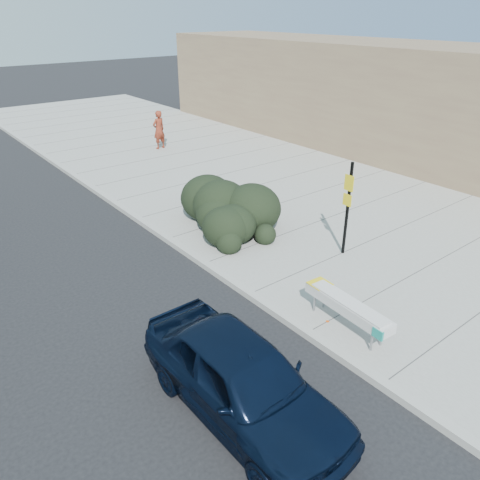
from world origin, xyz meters
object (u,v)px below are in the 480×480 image
object	(u,v)px
sign_post	(348,204)
sedan_navy	(242,379)
bike_rack	(238,214)
pedestrian	(159,130)
bench	(348,307)

from	to	relation	value
sign_post	sedan_navy	xyz separation A→B (m)	(-5.96, -2.74, -0.94)
bike_rack	sign_post	size ratio (longest dim) A/B	0.33
sedan_navy	pedestrian	xyz separation A→B (m)	(7.53, 16.09, 0.34)
bike_rack	sign_post	bearing A→B (deg)	-51.40
bench	sedan_navy	world-z (taller)	sedan_navy
pedestrian	sedan_navy	bearing A→B (deg)	55.04
bike_rack	pedestrian	size ratio (longest dim) A/B	0.47
pedestrian	sign_post	bearing A→B (deg)	73.42
sign_post	sedan_navy	bearing A→B (deg)	-152.25
bench	bike_rack	bearing A→B (deg)	80.58
sign_post	pedestrian	size ratio (longest dim) A/B	1.45
sign_post	pedestrian	xyz separation A→B (m)	(1.57, 13.35, -0.60)
sedan_navy	pedestrian	distance (m)	17.77
bike_rack	pedestrian	world-z (taller)	pedestrian
bench	bike_rack	distance (m)	5.76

